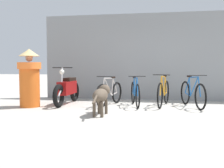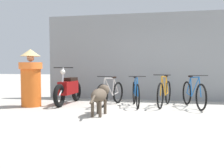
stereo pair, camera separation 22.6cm
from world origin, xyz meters
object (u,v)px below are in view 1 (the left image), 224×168
at_px(bicycle_1, 135,93).
at_px(person_in_robes, 30,78).
at_px(bicycle_3, 192,94).
at_px(bicycle_0, 110,93).
at_px(motorcycle, 67,89).
at_px(bicycle_2, 164,93).
at_px(stray_dog, 101,95).

relative_size(bicycle_1, person_in_robes, 1.01).
bearing_deg(bicycle_1, bicycle_3, 80.10).
bearing_deg(person_in_robes, bicycle_0, -126.32).
height_order(bicycle_0, bicycle_1, bicycle_1).
height_order(bicycle_1, motorcycle, motorcycle).
distance_m(bicycle_1, bicycle_3, 1.55).
height_order(bicycle_2, motorcycle, motorcycle).
bearing_deg(motorcycle, bicycle_3, 91.17).
bearing_deg(bicycle_1, bicycle_2, 86.94).
height_order(bicycle_3, person_in_robes, person_in_robes).
distance_m(bicycle_0, bicycle_2, 1.51).
bearing_deg(bicycle_0, bicycle_1, 104.25).
xyz_separation_m(bicycle_3, stray_dog, (-2.19, -1.54, 0.09)).
distance_m(bicycle_1, stray_dog, 1.61).
height_order(bicycle_1, person_in_robes, person_in_robes).
xyz_separation_m(bicycle_2, bicycle_3, (0.77, -0.06, -0.00)).
distance_m(bicycle_0, person_in_robes, 2.25).
bearing_deg(bicycle_1, person_in_robes, -89.96).
bearing_deg(bicycle_1, bicycle_0, -103.32).
xyz_separation_m(bicycle_1, stray_dog, (-0.65, -1.47, 0.10)).
bearing_deg(person_in_robes, stray_dog, -164.33).
bearing_deg(bicycle_2, bicycle_0, -74.13).
height_order(bicycle_1, bicycle_2, bicycle_2).
bearing_deg(bicycle_3, bicycle_1, -101.99).
bearing_deg(person_in_robes, motorcycle, -104.73).
bearing_deg(bicycle_2, bicycle_1, -69.24).
distance_m(bicycle_0, stray_dog, 1.49).
xyz_separation_m(bicycle_0, motorcycle, (-1.27, 0.03, 0.09)).
relative_size(bicycle_3, motorcycle, 0.86).
bearing_deg(bicycle_1, motorcycle, -103.51).
distance_m(motorcycle, stray_dog, 2.02).
distance_m(motorcycle, person_in_robes, 1.13).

